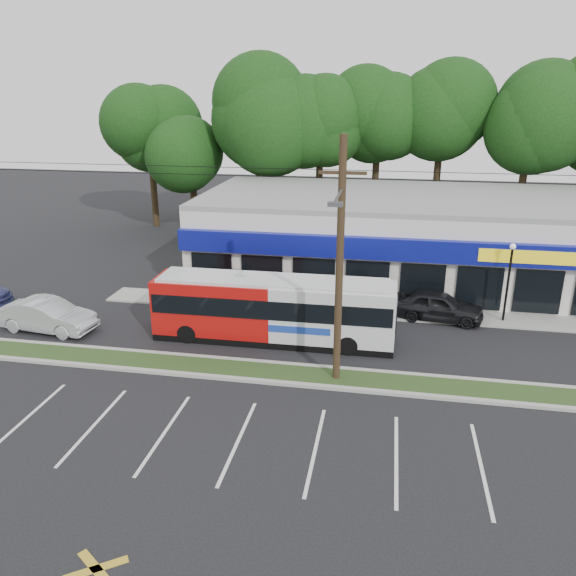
% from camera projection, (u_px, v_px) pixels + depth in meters
% --- Properties ---
extents(ground, '(120.00, 120.00, 0.00)m').
position_uv_depth(ground, '(261.00, 385.00, 23.16)').
color(ground, black).
rests_on(ground, ground).
extents(grass_strip, '(40.00, 1.60, 0.12)m').
position_uv_depth(grass_strip, '(266.00, 372.00, 24.07)').
color(grass_strip, '#2B3E19').
rests_on(grass_strip, ground).
extents(curb_south, '(40.00, 0.25, 0.14)m').
position_uv_depth(curb_south, '(262.00, 381.00, 23.28)').
color(curb_south, '#9E9E93').
rests_on(curb_south, ground).
extents(curb_north, '(40.00, 0.25, 0.14)m').
position_uv_depth(curb_north, '(270.00, 363.00, 24.86)').
color(curb_north, '#9E9E93').
rests_on(curb_north, ground).
extents(sidewalk, '(32.00, 2.20, 0.10)m').
position_uv_depth(sidewalk, '(387.00, 312.00, 30.65)').
color(sidewalk, '#9E9E93').
rests_on(sidewalk, ground).
extents(strip_mall, '(25.00, 12.55, 5.30)m').
position_uv_depth(strip_mall, '(399.00, 236.00, 36.12)').
color(strip_mall, silver).
rests_on(strip_mall, ground).
extents(utility_pole, '(50.00, 2.77, 10.00)m').
position_uv_depth(utility_pole, '(335.00, 256.00, 21.75)').
color(utility_pole, black).
rests_on(utility_pole, ground).
extents(lamp_post, '(0.30, 0.30, 4.25)m').
position_uv_depth(lamp_post, '(509.00, 274.00, 28.58)').
color(lamp_post, black).
rests_on(lamp_post, ground).
extents(tree_line, '(46.76, 6.76, 11.83)m').
position_uv_depth(tree_line, '(384.00, 132.00, 43.83)').
color(tree_line, black).
rests_on(tree_line, ground).
extents(metrobus, '(11.58, 2.54, 3.11)m').
position_uv_depth(metrobus, '(274.00, 308.00, 26.86)').
color(metrobus, '#AB0F0D').
rests_on(metrobus, ground).
extents(car_dark, '(4.83, 2.55, 1.57)m').
position_uv_depth(car_dark, '(439.00, 306.00, 29.50)').
color(car_dark, black).
rests_on(car_dark, ground).
extents(car_silver, '(5.08, 2.23, 1.62)m').
position_uv_depth(car_silver, '(47.00, 316.00, 28.14)').
color(car_silver, '#A9ADB1').
rests_on(car_silver, ground).
extents(pedestrian_a, '(0.64, 0.50, 1.58)m').
position_uv_depth(pedestrian_a, '(383.00, 320.00, 27.66)').
color(pedestrian_a, silver).
rests_on(pedestrian_a, ground).
extents(pedestrian_b, '(1.06, 0.98, 1.76)m').
position_uv_depth(pedestrian_b, '(327.00, 314.00, 28.10)').
color(pedestrian_b, beige).
rests_on(pedestrian_b, ground).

